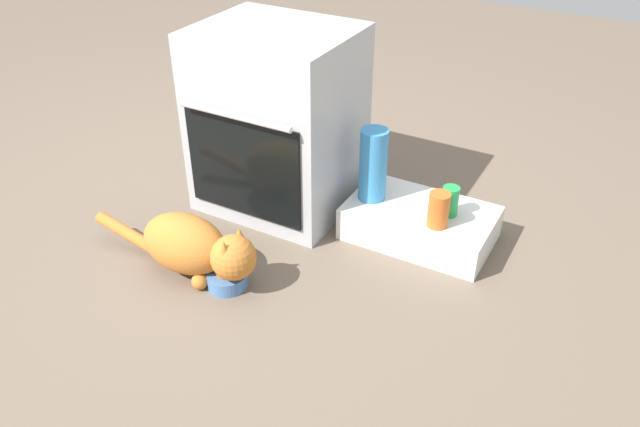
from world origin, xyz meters
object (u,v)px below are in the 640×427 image
Objects in this scene: water_bottle at (373,165)px; sauce_jar at (438,210)px; food_bowl at (227,278)px; soda_can at (450,201)px; pantry_cabinet at (420,223)px; oven at (278,121)px; cat at (194,246)px.

sauce_jar is (0.30, -0.06, -0.08)m from water_bottle.
food_bowl is 1.23× the size of soda_can.
pantry_cabinet is at bearing 51.72° from food_bowl.
water_bottle is (-0.21, -0.02, 0.22)m from pantry_cabinet.
cat is (0.01, -0.60, -0.25)m from oven.
soda_can reaches higher than cat.
water_bottle is (0.43, 0.01, -0.09)m from oven.
water_bottle is (-0.32, -0.03, 0.09)m from soda_can.
sauce_jar is at bearing -11.70° from water_bottle.
oven is at bearing -176.75° from soda_can.
sauce_jar is at bearing -97.42° from soda_can.
sauce_jar is (0.59, 0.55, 0.17)m from food_bowl.
water_bottle reaches higher than pantry_cabinet.
sauce_jar reaches higher than soda_can.
pantry_cabinet is at bearing -172.87° from soda_can.
oven reaches higher than cat.
food_bowl is at bearing -115.28° from water_bottle.
food_bowl is 0.17m from cat.
soda_can is 0.33m from water_bottle.
cat is 2.48× the size of water_bottle.
pantry_cabinet is 0.89m from cat.
oven is 0.71m from pantry_cabinet.
water_bottle is at bearing 64.72° from food_bowl.
soda_can is (0.75, 0.04, -0.18)m from oven.
food_bowl is (-0.49, -0.63, -0.04)m from pantry_cabinet.
cat is 0.76m from water_bottle.
cat is at bearing -125.11° from water_bottle.
water_bottle reaches higher than cat.
oven reaches higher than soda_can.
sauce_jar is (0.73, 0.54, 0.08)m from cat.
cat is 6.19× the size of soda_can.
water_bottle reaches higher than soda_can.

